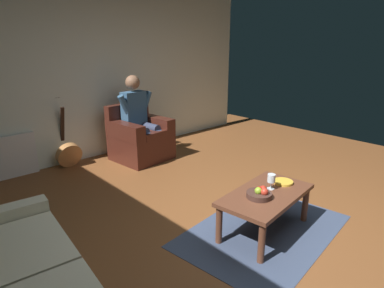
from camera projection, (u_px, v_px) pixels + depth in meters
The scene contains 11 objects.
ground_plane at pixel (266, 231), 3.25m from camera, with size 7.61×7.61×0.00m, color brown.
wall_back at pixel (98, 67), 5.08m from camera, with size 6.00×0.06×2.78m, color white.
rug at pixel (263, 230), 3.25m from camera, with size 1.69×1.14×0.01m, color #37435C.
armchair at pixel (140, 139), 5.16m from camera, with size 0.83×0.81×0.85m.
person_seated at pixel (139, 115), 5.05m from camera, with size 0.64×0.59×1.29m.
coffee_table at pixel (266, 199), 3.15m from camera, with size 1.05×0.65×0.41m.
guitar at pixel (69, 152), 4.85m from camera, with size 0.36×0.34×1.02m.
radiator at pixel (12, 157), 4.45m from camera, with size 0.62×0.06×0.58m, color white.
wine_glass_near at pixel (271, 179), 3.18m from camera, with size 0.08×0.08×0.15m.
fruit_bowl at pixel (260, 193), 3.03m from camera, with size 0.23×0.23×0.11m.
decorative_dish at pixel (283, 182), 3.34m from camera, with size 0.20×0.20×0.02m, color gold.
Camera 1 is at (2.46, 1.60, 1.79)m, focal length 31.03 mm.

